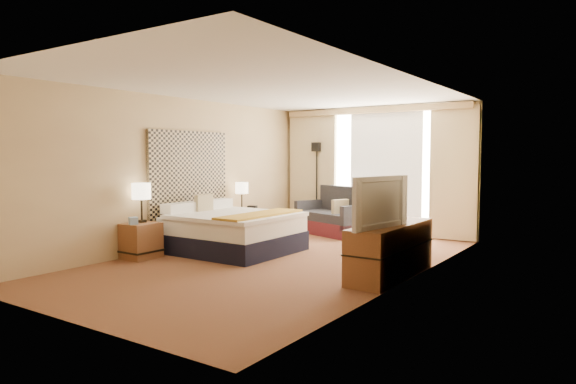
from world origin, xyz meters
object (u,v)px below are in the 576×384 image
Objects in this scene: floor_lamp at (317,168)px; bed at (233,231)px; nightstand_left at (141,241)px; lamp_left at (141,192)px; nightstand_right at (243,223)px; lamp_right at (242,189)px; media_dresser at (391,250)px; television at (374,202)px; loveseat at (335,218)px; desk_chair at (379,217)px.

bed is at bearing -85.60° from floor_lamp.
nightstand_left is 0.76m from lamp_left.
nightstand_right is 0.29× the size of bed.
lamp_right is (0.01, 2.47, 0.69)m from nightstand_left.
television is at bearing -96.34° from media_dresser.
television is at bearing 9.33° from nightstand_left.
floor_lamp is (-0.71, 0.45, 1.01)m from loveseat.
lamp_left is (-1.33, -3.83, 0.71)m from loveseat.
nightstand_right is 0.48× the size of desk_chair.
loveseat is at bearing 79.89° from bed.
floor_lamp reaches higher than desk_chair.
media_dresser is 3.93m from lamp_left.
floor_lamp is (0.57, 4.35, 1.06)m from nightstand_left.
media_dresser is 2.40m from desk_chair.
loveseat is at bearing 130.32° from media_dresser.
nightstand_left is 0.89× the size of lamp_left.
nightstand_right is 2.21m from floor_lamp.
lamp_right reaches higher than media_dresser.
lamp_right is (-2.58, -0.70, 0.45)m from desk_chair.
lamp_left is 1.17× the size of lamp_right.
nightstand_left is 0.29× the size of floor_lamp.
lamp_left reaches higher than nightstand_left.
floor_lamp is 4.86m from television.
media_dresser reaches higher than nightstand_left.
media_dresser is at bearing -21.40° from nightstand_right.
bed is at bearing -57.12° from nightstand_right.
television reaches higher than loveseat.
lamp_left is 2.40m from lamp_right.
loveseat reaches higher than bed.
floor_lamp is at bearing 133.47° from media_dresser.
loveseat is 3.28× the size of lamp_right.
floor_lamp is at bearing 167.37° from loveseat.
lamp_right reaches higher than nightstand_right.
nightstand_left is 2.56m from lamp_right.
nightstand_left is 1.00× the size of nightstand_right.
bed reaches higher than media_dresser.
bed is at bearing -80.35° from loveseat.
bed reaches higher than nightstand_left.
desk_chair is at bearing 50.80° from nightstand_left.
bed is 3.27m from floor_lamp.
desk_chair is (2.58, 3.17, 0.23)m from nightstand_left.
television reaches higher than lamp_right.
lamp_left reaches higher than bed.
floor_lamp reaches higher than nightstand_right.
loveseat is 1.52× the size of desk_chair.
loveseat is at bearing -32.39° from floor_lamp.
television reaches higher than bed.
floor_lamp is at bearing 81.77° from lamp_left.
television is (2.84, -0.65, 0.68)m from bed.
nightstand_right is at bearing -112.76° from loveseat.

